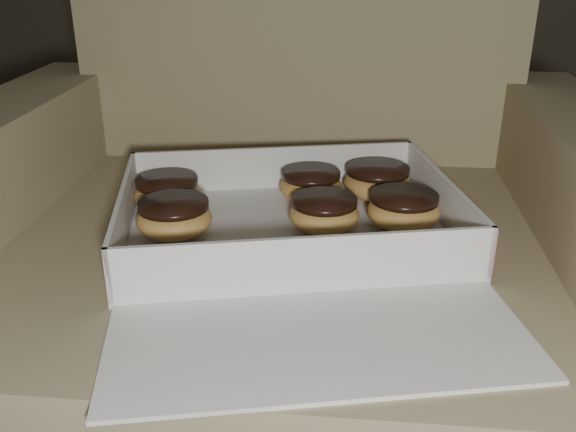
# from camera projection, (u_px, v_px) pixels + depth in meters

# --- Properties ---
(armchair) EXTENTS (0.95, 0.80, 1.00)m
(armchair) POSITION_uv_depth(u_px,v_px,m) (282.00, 289.00, 1.00)
(armchair) COLOR #887D56
(armchair) RESTS_ON floor
(bakery_box) EXTENTS (0.53, 0.59, 0.07)m
(bakery_box) POSITION_uv_depth(u_px,v_px,m) (295.00, 240.00, 0.82)
(bakery_box) COLOR silver
(bakery_box) RESTS_ON armchair
(donut_a) EXTENTS (0.10, 0.10, 0.05)m
(donut_a) POSITION_uv_depth(u_px,v_px,m) (174.00, 217.00, 0.84)
(donut_a) COLOR gold
(donut_a) RESTS_ON bakery_box
(donut_b) EXTENTS (0.09, 0.09, 0.05)m
(donut_b) POSITION_uv_depth(u_px,v_px,m) (311.00, 185.00, 0.95)
(donut_b) COLOR gold
(donut_b) RESTS_ON bakery_box
(donut_c) EXTENTS (0.10, 0.10, 0.05)m
(donut_c) POSITION_uv_depth(u_px,v_px,m) (168.00, 192.00, 0.92)
(donut_c) COLOR gold
(donut_c) RESTS_ON bakery_box
(donut_d) EXTENTS (0.09, 0.09, 0.05)m
(donut_d) POSITION_uv_depth(u_px,v_px,m) (324.00, 213.00, 0.86)
(donut_d) COLOR gold
(donut_d) RESTS_ON bakery_box
(donut_e) EXTENTS (0.10, 0.10, 0.05)m
(donut_e) POSITION_uv_depth(u_px,v_px,m) (404.00, 209.00, 0.86)
(donut_e) COLOR gold
(donut_e) RESTS_ON bakery_box
(donut_f) EXTENTS (0.10, 0.10, 0.05)m
(donut_f) POSITION_uv_depth(u_px,v_px,m) (377.00, 181.00, 0.96)
(donut_f) COLOR gold
(donut_f) RESTS_ON bakery_box
(crumb_a) EXTENTS (0.01, 0.01, 0.00)m
(crumb_a) POSITION_uv_depth(u_px,v_px,m) (174.00, 274.00, 0.75)
(crumb_a) COLOR black
(crumb_a) RESTS_ON bakery_box
(crumb_b) EXTENTS (0.01, 0.01, 0.00)m
(crumb_b) POSITION_uv_depth(u_px,v_px,m) (332.00, 279.00, 0.74)
(crumb_b) COLOR black
(crumb_b) RESTS_ON bakery_box
(crumb_c) EXTENTS (0.01, 0.01, 0.00)m
(crumb_c) POSITION_uv_depth(u_px,v_px,m) (395.00, 274.00, 0.75)
(crumb_c) COLOR black
(crumb_c) RESTS_ON bakery_box
(crumb_d) EXTENTS (0.01, 0.01, 0.00)m
(crumb_d) POSITION_uv_depth(u_px,v_px,m) (286.00, 275.00, 0.75)
(crumb_d) COLOR black
(crumb_d) RESTS_ON bakery_box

